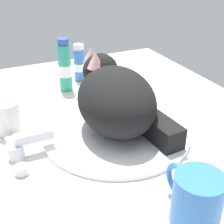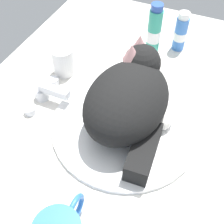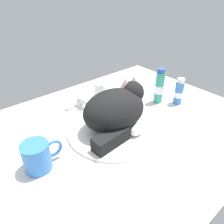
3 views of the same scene
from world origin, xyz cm
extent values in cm
cube|color=silver|center=(0.00, 0.00, -1.50)|extent=(110.00, 82.50, 3.00)
cylinder|color=white|center=(0.00, 0.00, 0.57)|extent=(34.55, 34.55, 1.13)
cylinder|color=silver|center=(0.00, 22.90, 1.58)|extent=(3.60, 3.60, 3.17)
cube|color=silver|center=(0.00, 18.87, 4.17)|extent=(2.00, 8.07, 2.00)
cylinder|color=silver|center=(-5.61, 22.90, 0.90)|extent=(2.80, 2.80, 1.80)
cylinder|color=silver|center=(5.61, 22.90, 0.90)|extent=(2.80, 2.80, 1.80)
ellipsoid|color=black|center=(0.00, 0.00, 8.46)|extent=(24.78, 19.52, 14.66)
sphere|color=black|center=(8.69, 0.24, 12.49)|extent=(9.46, 9.46, 8.51)
ellipsoid|color=white|center=(7.00, 0.45, 10.30)|extent=(6.05, 5.30, 4.68)
cone|color=#DB9E9E|center=(6.97, 1.95, 16.11)|extent=(4.26, 4.26, 3.83)
cone|color=#DB9E9E|center=(10.77, 1.50, 16.11)|extent=(4.26, 4.26, 3.83)
cube|color=black|center=(-7.16, -6.82, 3.57)|extent=(13.49, 5.78, 4.87)
ellipsoid|color=white|center=(3.04, -8.46, 3.33)|extent=(5.99, 4.24, 4.39)
cylinder|color=#3372C6|center=(-29.17, -0.10, 4.50)|extent=(7.94, 7.94, 8.99)
torus|color=#3372C6|center=(-23.99, -0.10, 4.50)|extent=(6.04, 1.00, 6.04)
cylinder|color=white|center=(11.00, 22.58, 3.87)|extent=(6.00, 6.00, 7.74)
cylinder|color=teal|center=(28.49, 3.10, 6.99)|extent=(3.81, 3.81, 13.99)
cylinder|color=white|center=(28.49, 3.10, 6.30)|extent=(3.88, 3.88, 3.50)
cylinder|color=#2D51AD|center=(28.49, 3.10, 14.89)|extent=(3.24, 3.24, 1.80)
cylinder|color=#3870C6|center=(34.12, -3.36, 5.03)|extent=(3.67, 3.67, 10.07)
cylinder|color=white|center=(34.12, -3.36, 4.53)|extent=(3.75, 3.75, 2.52)
cylinder|color=white|center=(34.12, -3.36, 10.97)|extent=(3.12, 3.12, 1.80)
camera|label=1|loc=(-56.25, 27.03, 39.54)|focal=50.23mm
camera|label=2|loc=(-39.08, -13.71, 53.86)|focal=45.87mm
camera|label=3|loc=(-41.47, -48.18, 48.38)|focal=34.42mm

